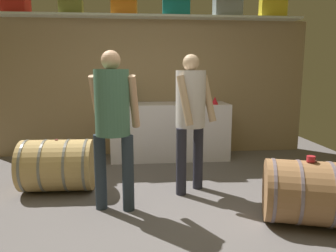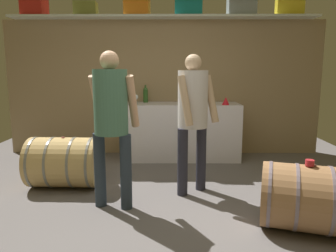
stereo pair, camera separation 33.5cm
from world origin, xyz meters
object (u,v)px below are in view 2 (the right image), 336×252
at_px(red_funnel, 226,101).
at_px(visitor_tasting, 111,114).
at_px(toolcase_teal, 189,6).
at_px(work_cabinet, 180,131).
at_px(wine_barrel_far, 64,162).
at_px(tasting_cup, 310,163).
at_px(toolcase_yellow, 290,4).
at_px(toolcase_red, 34,6).
at_px(toolcase_olive, 86,9).
at_px(toolcase_orange, 137,5).
at_px(wine_barrel_near, 312,199).
at_px(wine_bottle_green, 146,94).
at_px(toolcase_grey, 241,6).
at_px(winemaker_pouring, 193,110).
at_px(wine_glass, 136,97).

relative_size(red_funnel, visitor_tasting, 0.07).
relative_size(toolcase_teal, work_cabinet, 0.23).
distance_m(wine_barrel_far, tasting_cup, 2.69).
xyz_separation_m(toolcase_yellow, red_funnel, (-1.01, -0.43, -1.45)).
relative_size(toolcase_red, toolcase_olive, 1.01).
bearing_deg(toolcase_orange, wine_barrel_near, -52.77).
xyz_separation_m(toolcase_orange, wine_bottle_green, (0.12, -0.06, -1.38)).
relative_size(toolcase_olive, toolcase_orange, 0.89).
bearing_deg(wine_barrel_near, toolcase_grey, 110.44).
height_order(wine_bottle_green, wine_barrel_near, wine_bottle_green).
relative_size(toolcase_yellow, tasting_cup, 5.57).
bearing_deg(toolcase_red, red_funnel, -6.95).
relative_size(toolcase_orange, toolcase_grey, 0.90).
bearing_deg(toolcase_red, tasting_cup, -36.71).
bearing_deg(toolcase_yellow, wine_barrel_far, -150.26).
bearing_deg(toolcase_orange, work_cabinet, -14.92).
xyz_separation_m(toolcase_yellow, wine_bottle_green, (-2.24, -0.06, -1.38)).
xyz_separation_m(toolcase_olive, wine_bottle_green, (0.92, -0.06, -1.32)).
xyz_separation_m(toolcase_grey, toolcase_yellow, (0.74, 0.00, 0.03)).
relative_size(toolcase_red, toolcase_yellow, 0.85).
bearing_deg(red_funnel, toolcase_red, 171.67).
bearing_deg(toolcase_grey, winemaker_pouring, -116.78).
height_order(wine_bottle_green, tasting_cup, wine_bottle_green).
distance_m(toolcase_red, tasting_cup, 4.54).
relative_size(toolcase_teal, winemaker_pouring, 0.27).
xyz_separation_m(work_cabinet, wine_glass, (-0.69, -0.08, 0.54)).
height_order(toolcase_yellow, wine_barrel_near, toolcase_yellow).
distance_m(winemaker_pouring, visitor_tasting, 0.92).
bearing_deg(toolcase_red, toolcase_grey, 1.39).
height_order(toolcase_olive, wine_barrel_far, toolcase_olive).
bearing_deg(red_funnel, work_cabinet, 162.69).
relative_size(toolcase_red, toolcase_orange, 0.90).
bearing_deg(toolcase_red, visitor_tasting, -52.34).
relative_size(toolcase_teal, visitor_tasting, 0.27).
distance_m(wine_bottle_green, visitor_tasting, 2.05).
height_order(wine_barrel_far, winemaker_pouring, winemaker_pouring).
bearing_deg(toolcase_yellow, toolcase_teal, -176.21).
relative_size(work_cabinet, red_funnel, 15.60).
bearing_deg(toolcase_yellow, wine_glass, -168.99).
distance_m(work_cabinet, wine_barrel_far, 1.93).
distance_m(wine_glass, visitor_tasting, 1.80).
height_order(toolcase_olive, toolcase_orange, toolcase_orange).
distance_m(work_cabinet, wine_barrel_near, 2.59).
bearing_deg(toolcase_orange, toolcase_red, -176.72).
xyz_separation_m(toolcase_grey, wine_bottle_green, (-1.50, -0.06, -1.36)).
relative_size(toolcase_red, wine_barrel_near, 0.36).
relative_size(wine_barrel_far, visitor_tasting, 0.52).
distance_m(toolcase_red, wine_barrel_near, 4.70).
relative_size(toolcase_teal, wine_bottle_green, 1.50).
distance_m(toolcase_yellow, winemaker_pouring, 2.73).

